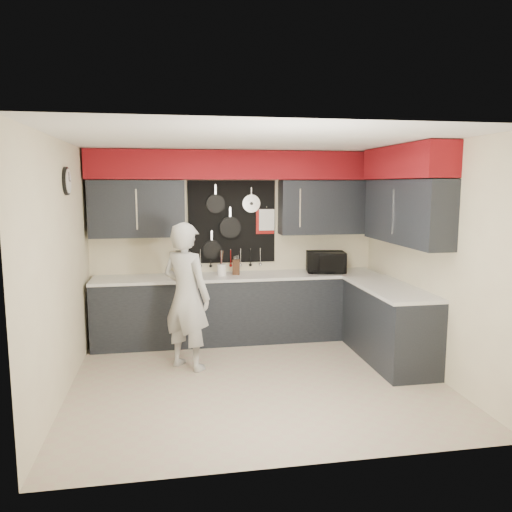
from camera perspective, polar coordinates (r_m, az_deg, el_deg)
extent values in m
plane|color=#B8AB8F|center=(5.70, 0.10, -13.91)|extent=(4.00, 4.00, 0.00)
cube|color=beige|center=(7.06, -2.35, 1.30)|extent=(4.00, 0.01, 2.60)
cube|color=black|center=(6.81, -13.41, 5.27)|extent=(1.24, 0.32, 0.75)
cube|color=black|center=(7.15, 8.06, 5.54)|extent=(1.34, 0.32, 0.75)
cube|color=maroon|center=(6.84, -2.21, 10.32)|extent=(3.94, 0.36, 0.38)
cube|color=black|center=(7.01, -2.76, 3.92)|extent=(1.22, 0.03, 1.15)
cylinder|color=black|center=(6.93, -4.63, 5.97)|extent=(0.26, 0.04, 0.26)
cylinder|color=black|center=(6.97, -2.96, 3.28)|extent=(0.30, 0.04, 0.30)
cylinder|color=black|center=(6.98, -5.06, 0.70)|extent=(0.27, 0.04, 0.27)
cylinder|color=silver|center=(7.00, -0.54, 6.02)|extent=(0.25, 0.02, 0.25)
cube|color=maroon|center=(7.06, 1.05, 3.92)|extent=(0.26, 0.01, 0.34)
cube|color=white|center=(7.05, 1.23, 4.16)|extent=(0.22, 0.01, 0.30)
cylinder|color=silver|center=(7.00, -6.37, -0.20)|extent=(0.01, 0.01, 0.20)
cylinder|color=silver|center=(7.01, -5.21, -0.18)|extent=(0.01, 0.01, 0.20)
cylinder|color=silver|center=(7.02, -4.06, -0.15)|extent=(0.01, 0.01, 0.20)
cylinder|color=silver|center=(7.04, -2.91, -0.12)|extent=(0.01, 0.01, 0.20)
cylinder|color=silver|center=(7.05, -1.77, -0.09)|extent=(0.01, 0.01, 0.20)
cylinder|color=silver|center=(7.08, -0.64, -0.06)|extent=(0.01, 0.01, 0.20)
cylinder|color=silver|center=(7.10, 0.49, -0.03)|extent=(0.01, 0.01, 0.20)
cube|color=beige|center=(6.02, 19.15, -0.33)|extent=(0.01, 3.50, 2.60)
cube|color=black|center=(6.16, 16.76, 4.87)|extent=(0.32, 1.70, 0.75)
cube|color=maroon|center=(6.15, 16.82, 10.22)|extent=(0.36, 1.70, 0.38)
cube|color=beige|center=(5.38, -21.32, -1.41)|extent=(0.01, 3.50, 2.60)
cylinder|color=black|center=(5.70, -20.85, 8.02)|extent=(0.04, 0.30, 0.30)
cylinder|color=white|center=(5.70, -20.63, 8.03)|extent=(0.01, 0.26, 0.26)
cube|color=black|center=(6.93, -1.99, -6.07)|extent=(3.90, 0.60, 0.88)
cube|color=silver|center=(6.81, -1.99, -2.35)|extent=(3.90, 0.63, 0.04)
cube|color=black|center=(6.37, 14.91, -7.62)|extent=(0.60, 1.60, 0.88)
cube|color=silver|center=(6.26, 14.94, -3.57)|extent=(0.63, 1.60, 0.04)
cube|color=black|center=(6.79, -1.67, -9.79)|extent=(3.90, 0.06, 0.10)
imported|color=black|center=(7.05, 7.99, -0.70)|extent=(0.58, 0.44, 0.29)
cube|color=#362111|center=(6.83, -2.29, -1.27)|extent=(0.11, 0.11, 0.21)
cylinder|color=white|center=(6.78, -3.95, -1.58)|extent=(0.12, 0.12, 0.16)
cube|color=black|center=(6.75, -8.26, -2.23)|extent=(0.20, 0.24, 0.03)
cube|color=black|center=(6.80, -8.31, -0.77)|extent=(0.19, 0.08, 0.31)
cube|color=black|center=(6.70, -8.31, 0.26)|extent=(0.20, 0.24, 0.06)
cylinder|color=black|center=(6.71, -8.27, -1.52)|extent=(0.11, 0.11, 0.15)
imported|color=#ACACAA|center=(5.84, -7.97, -4.58)|extent=(0.75, 0.72, 1.72)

